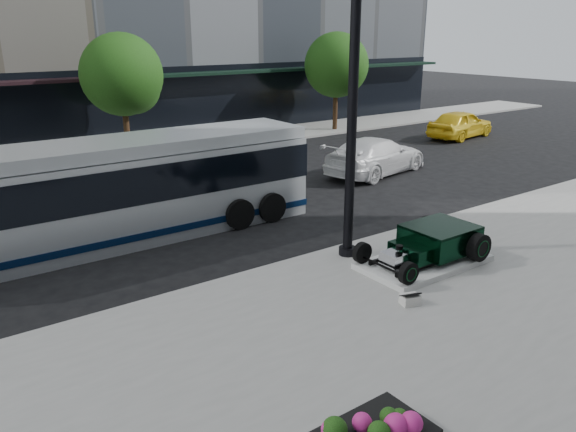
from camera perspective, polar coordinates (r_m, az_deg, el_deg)
ground at (r=16.63m, az=-3.17°, el=-2.36°), size 120.00×120.00×0.00m
sidewalk_far at (r=28.98m, az=-18.38°, el=5.85°), size 70.00×4.00×0.12m
street_trees at (r=27.95m, az=-16.27°, el=13.33°), size 29.80×3.80×5.70m
display_plinth at (r=14.92m, az=13.62°, el=-4.56°), size 3.40×1.80×0.15m
hot_rod at (r=14.98m, az=14.60°, el=-2.48°), size 3.22×2.00×0.81m
info_plaque at (r=12.78m, az=12.30°, el=-8.24°), size 0.47×0.40×0.31m
lamppost at (r=14.26m, az=6.56°, el=10.77°), size 0.46×0.46×8.43m
transit_bus at (r=16.89m, az=-17.28°, el=2.46°), size 12.12×2.88×2.92m
white_sedan at (r=24.35m, az=8.93°, el=6.07°), size 5.73×3.26×1.56m
yellow_taxi at (r=33.83m, az=17.11°, el=8.94°), size 4.92×2.55×1.60m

